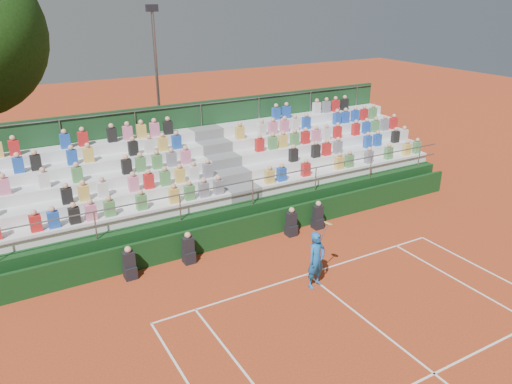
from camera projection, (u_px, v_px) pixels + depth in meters
ground at (307, 274)px, 16.91m from camera, size 90.00×90.00×0.00m
courtside_wall at (260, 226)px, 19.31m from camera, size 20.00×0.15×1.00m
line_officials at (238, 238)px, 18.39m from camera, size 8.11×0.40×1.19m
grandstand at (223, 185)px, 21.70m from camera, size 20.00×5.20×4.40m
tennis_player at (316, 260)px, 15.91m from camera, size 0.92×0.60×2.22m
floodlight_mast at (157, 75)px, 26.28m from camera, size 0.60×0.25×8.36m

